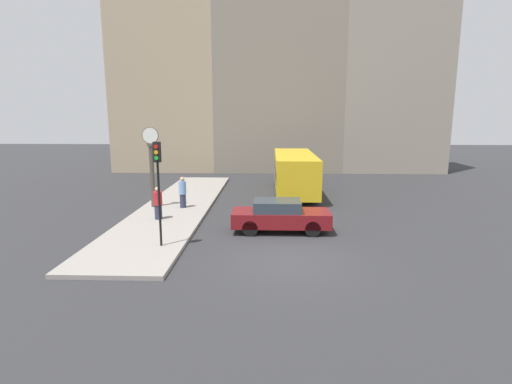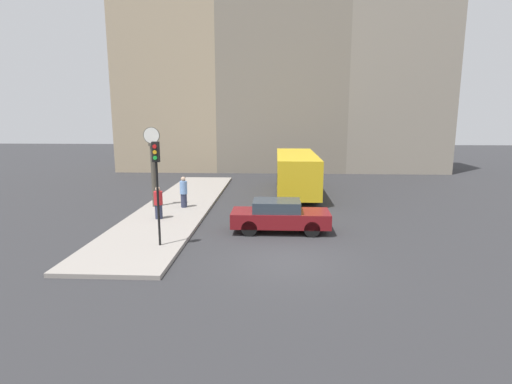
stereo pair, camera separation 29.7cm
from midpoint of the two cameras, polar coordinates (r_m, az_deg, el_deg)
ground_plane at (r=14.62m, az=4.09°, el=-9.69°), size 120.00×120.00×0.00m
sidewalk_corner at (r=23.16m, az=-11.47°, el=-1.98°), size 3.78×20.55×0.16m
building_row at (r=38.53m, az=2.14°, el=16.69°), size 30.44×5.00×19.15m
sedan_car at (r=17.89m, az=2.98°, el=-3.39°), size 4.35×1.71×1.43m
bus_distant at (r=26.65m, az=5.19°, el=3.02°), size 2.56×9.01×2.66m
traffic_light_near at (r=15.47m, az=-14.37°, el=2.70°), size 0.26×0.24×4.02m
street_clock at (r=22.56m, az=-15.04°, el=3.75°), size 0.90×0.32×4.38m
pedestrian_blue_stripe at (r=22.23m, az=-10.81°, el=-0.06°), size 0.39×0.39×1.70m
pedestrian_red_top at (r=20.00m, az=-14.25°, el=-1.59°), size 0.42×0.42×1.59m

